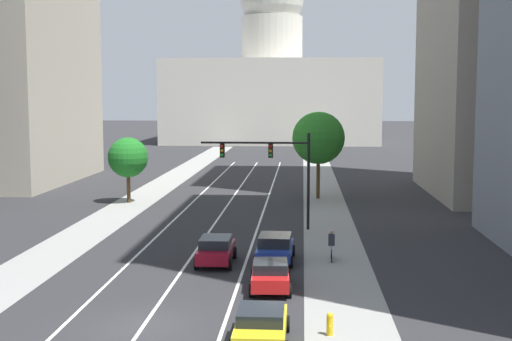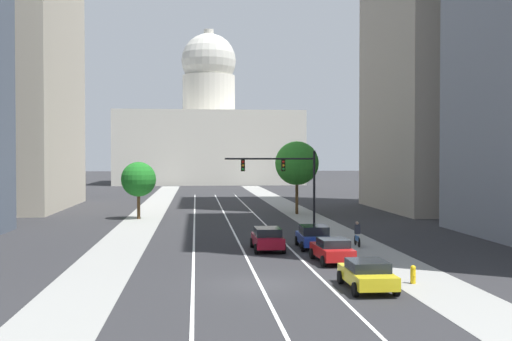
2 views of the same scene
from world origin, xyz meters
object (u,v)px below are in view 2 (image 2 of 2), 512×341
at_px(traffic_signal_mast, 286,175).
at_px(car_blue, 314,236).
at_px(car_crimson, 267,238).
at_px(street_tree_mid_left, 139,179).
at_px(capitol_building, 209,137).
at_px(car_red, 332,250).
at_px(cyclist, 357,234).
at_px(fire_hydrant, 413,274).
at_px(street_tree_mid_right, 297,163).
at_px(car_yellow, 367,274).

bearing_deg(traffic_signal_mast, car_blue, -87.42).
bearing_deg(car_crimson, street_tree_mid_left, 25.20).
height_order(capitol_building, car_blue, capitol_building).
xyz_separation_m(car_crimson, traffic_signal_mast, (2.79, 10.34, 3.90)).
bearing_deg(street_tree_mid_left, car_crimson, -64.41).
bearing_deg(traffic_signal_mast, car_red, -88.36).
xyz_separation_m(capitol_building, street_tree_mid_left, (-8.74, -83.16, -7.04)).
height_order(car_crimson, cyclist, cyclist).
relative_size(capitol_building, fire_hydrant, 45.96).
bearing_deg(car_crimson, street_tree_mid_right, -14.09).
relative_size(traffic_signal_mast, cyclist, 4.39).
bearing_deg(traffic_signal_mast, street_tree_mid_left, 139.37).
distance_m(car_yellow, car_red, 7.32).
bearing_deg(cyclist, traffic_signal_mast, 23.30).
distance_m(capitol_building, traffic_signal_mast, 94.74).
bearing_deg(street_tree_mid_left, street_tree_mid_right, 12.27).
height_order(car_red, fire_hydrant, car_red).
distance_m(car_crimson, traffic_signal_mast, 11.40).
height_order(car_crimson, car_yellow, car_crimson).
distance_m(capitol_building, street_tree_mid_left, 83.91).
xyz_separation_m(car_blue, fire_hydrant, (2.59, -11.92, -0.34)).
bearing_deg(traffic_signal_mast, cyclist, -68.40).
height_order(traffic_signal_mast, fire_hydrant, traffic_signal_mast).
xyz_separation_m(traffic_signal_mast, cyclist, (3.59, -9.07, -3.85)).
height_order(capitol_building, traffic_signal_mast, capitol_building).
xyz_separation_m(car_yellow, cyclist, (3.16, 13.53, 0.12)).
xyz_separation_m(car_yellow, fire_hydrant, (2.59, 1.09, -0.26)).
bearing_deg(capitol_building, cyclist, -85.58).
bearing_deg(car_red, car_yellow, 177.54).
relative_size(capitol_building, cyclist, 24.32).
xyz_separation_m(street_tree_mid_left, street_tree_mid_right, (16.49, 3.59, 1.55)).
bearing_deg(fire_hydrant, cyclist, 87.40).
bearing_deg(fire_hydrant, car_red, 112.55).
distance_m(cyclist, street_tree_mid_right, 24.37).
relative_size(cyclist, street_tree_mid_right, 0.22).
height_order(car_crimson, fire_hydrant, car_crimson).
relative_size(capitol_building, traffic_signal_mast, 5.54).
bearing_deg(car_yellow, car_red, 0.01).
relative_size(car_blue, street_tree_mid_left, 0.74).
bearing_deg(car_yellow, street_tree_mid_right, -4.42).
distance_m(capitol_building, car_red, 110.28).
distance_m(car_crimson, street_tree_mid_right, 26.35).
bearing_deg(fire_hydrant, car_yellow, -157.23).
height_order(car_crimson, car_red, car_crimson).
bearing_deg(car_yellow, traffic_signal_mast, 1.13).
distance_m(fire_hydrant, street_tree_mid_left, 36.71).
height_order(car_red, traffic_signal_mast, traffic_signal_mast).
distance_m(car_yellow, traffic_signal_mast, 22.94).
bearing_deg(street_tree_mid_right, capitol_building, 95.57).
relative_size(car_blue, car_yellow, 1.02).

